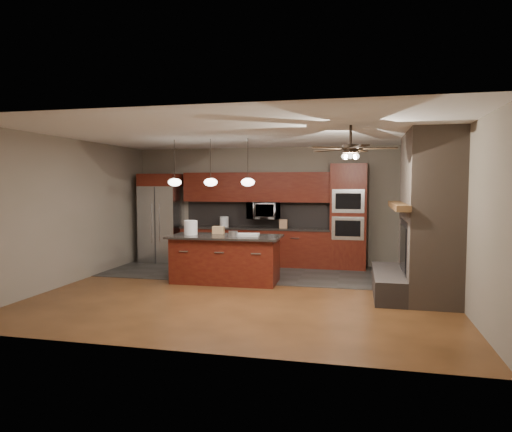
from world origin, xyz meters
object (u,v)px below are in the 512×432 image
(paint_tray, at_px, (247,235))
(cardboard_box, at_px, (218,230))
(kitchen_island, at_px, (225,259))
(counter_box, at_px, (283,224))
(oven_tower, at_px, (348,216))
(refrigerator, at_px, (161,218))
(counter_bucket, at_px, (224,222))
(microwave, at_px, (263,210))
(white_bucket, at_px, (191,228))
(paint_can, at_px, (233,234))

(paint_tray, xyz_separation_m, cardboard_box, (-0.68, 0.29, 0.05))
(kitchen_island, relative_size, counter_box, 11.00)
(counter_box, bearing_deg, oven_tower, -4.09)
(refrigerator, xyz_separation_m, counter_bucket, (1.60, 0.08, -0.06))
(microwave, bearing_deg, paint_tray, -87.01)
(microwave, distance_m, counter_box, 0.59)
(oven_tower, xyz_separation_m, kitchen_island, (-2.30, -2.00, -0.73))
(microwave, xyz_separation_m, white_bucket, (-1.03, -2.08, -0.24))
(white_bucket, xyz_separation_m, cardboard_box, (0.47, 0.34, -0.07))
(paint_can, relative_size, paint_tray, 0.38)
(paint_tray, bearing_deg, kitchen_island, 177.54)
(paint_tray, height_order, cardboard_box, cardboard_box)
(paint_can, bearing_deg, oven_tower, 46.38)
(paint_tray, bearing_deg, refrigerator, 137.84)
(oven_tower, height_order, counter_bucket, oven_tower)
(refrigerator, height_order, cardboard_box, refrigerator)
(paint_can, relative_size, counter_bucket, 0.71)
(oven_tower, height_order, microwave, oven_tower)
(refrigerator, bearing_deg, kitchen_island, -40.87)
(refrigerator, bearing_deg, paint_can, -40.98)
(oven_tower, relative_size, paint_tray, 5.28)
(oven_tower, height_order, counter_box, oven_tower)
(microwave, bearing_deg, white_bucket, -116.43)
(white_bucket, bearing_deg, counter_box, 52.33)
(white_bucket, distance_m, paint_tray, 1.15)
(kitchen_island, bearing_deg, refrigerator, 138.04)
(oven_tower, distance_m, counter_box, 1.49)
(kitchen_island, relative_size, paint_can, 12.88)
(white_bucket, xyz_separation_m, counter_box, (1.53, 1.98, -0.06))
(kitchen_island, xyz_separation_m, cardboard_box, (-0.24, 0.32, 0.53))
(microwave, relative_size, counter_bucket, 3.02)
(cardboard_box, xyz_separation_m, counter_bucket, (-0.39, 1.69, 0.03))
(kitchen_island, bearing_deg, counter_box, 66.09)
(counter_box, bearing_deg, paint_tray, -107.17)
(counter_box, bearing_deg, counter_bucket, 172.29)
(refrigerator, relative_size, cardboard_box, 9.41)
(refrigerator, xyz_separation_m, white_bucket, (1.52, -1.95, -0.02))
(counter_bucket, height_order, counter_box, counter_bucket)
(counter_box, bearing_deg, kitchen_island, -118.55)
(cardboard_box, bearing_deg, paint_can, -54.72)
(cardboard_box, xyz_separation_m, counter_box, (1.06, 1.64, 0.01))
(white_bucket, bearing_deg, paint_can, -10.41)
(oven_tower, height_order, kitchen_island, oven_tower)
(kitchen_island, bearing_deg, paint_tray, 3.16)
(oven_tower, bearing_deg, counter_bucket, 179.86)
(microwave, bearing_deg, counter_bucket, -177.01)
(oven_tower, distance_m, paint_can, 3.04)
(paint_can, xyz_separation_m, paint_tray, (0.22, 0.23, -0.03))
(white_bucket, bearing_deg, cardboard_box, 36.27)
(counter_bucket, bearing_deg, refrigerator, -177.09)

